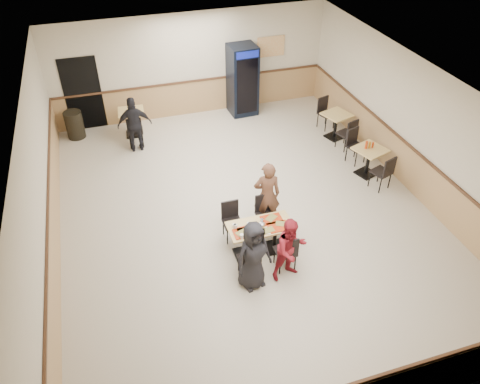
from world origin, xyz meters
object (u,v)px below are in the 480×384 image
object	(u,v)px
side_table_far	(336,122)
trash_bin	(75,125)
diner_woman_right	(291,249)
pepsi_cooler	(243,80)
back_table	(132,119)
main_table	(260,234)
diner_man_opposite	(267,195)
diner_woman_left	(253,256)
side_table_near	(369,157)
lone_diner	(135,125)

from	to	relation	value
side_table_far	trash_bin	world-z (taller)	trash_bin
diner_woman_right	pepsi_cooler	size ratio (longest dim) A/B	0.65
back_table	pepsi_cooler	bearing A→B (deg)	6.71
main_table	diner_man_opposite	bearing A→B (deg)	62.10
diner_woman_left	side_table_near	size ratio (longest dim) A/B	1.68
main_table	lone_diner	distance (m)	5.01
main_table	trash_bin	size ratio (longest dim) A/B	1.67
lone_diner	main_table	bearing A→B (deg)	112.64
lone_diner	side_table_far	distance (m)	5.42
diner_woman_left	lone_diner	distance (m)	5.61
diner_man_opposite	pepsi_cooler	size ratio (longest dim) A/B	0.75
side_table_near	back_table	bearing A→B (deg)	144.87
back_table	pepsi_cooler	world-z (taller)	pepsi_cooler
diner_woman_left	side_table_far	bearing A→B (deg)	34.54
main_table	diner_woman_right	world-z (taller)	diner_woman_right
side_table_near	lone_diner	bearing A→B (deg)	151.42
diner_woman_left	pepsi_cooler	distance (m)	6.94
side_table_near	pepsi_cooler	xyz separation A→B (m)	(-1.92, 4.09, 0.55)
side_table_far	side_table_near	bearing A→B (deg)	-91.92
diner_man_opposite	back_table	size ratio (longest dim) A/B	2.11
side_table_far	pepsi_cooler	xyz separation A→B (m)	(-1.99, 2.23, 0.55)
main_table	trash_bin	distance (m)	6.74
side_table_near	trash_bin	size ratio (longest dim) A/B	1.13
side_table_far	main_table	bearing A→B (deg)	-133.79
side_table_near	pepsi_cooler	distance (m)	4.56
lone_diner	side_table_far	xyz separation A→B (m)	(5.32, -1.00, -0.27)
diner_woman_left	side_table_far	distance (m)	5.92
pepsi_cooler	trash_bin	size ratio (longest dim) A/B	2.70
lone_diner	trash_bin	distance (m)	1.98
diner_man_opposite	side_table_far	world-z (taller)	diner_man_opposite
diner_woman_right	back_table	bearing A→B (deg)	98.30
diner_woman_left	lone_diner	xyz separation A→B (m)	(-1.41, 5.43, 0.03)
diner_woman_right	lone_diner	world-z (taller)	lone_diner
side_table_far	lone_diner	bearing A→B (deg)	169.35
diner_man_opposite	diner_woman_right	bearing A→B (deg)	96.73
diner_woman_right	pepsi_cooler	world-z (taller)	pepsi_cooler
pepsi_cooler	diner_man_opposite	bearing A→B (deg)	-104.90
back_table	pepsi_cooler	size ratio (longest dim) A/B	0.36
side_table_far	diner_woman_left	bearing A→B (deg)	-131.52
back_table	trash_bin	bearing A→B (deg)	167.25
back_table	diner_woman_right	bearing A→B (deg)	-71.20
main_table	diner_woman_right	xyz separation A→B (m)	(0.31, -0.78, 0.22)
back_table	trash_bin	size ratio (longest dim) A/B	0.97
diner_woman_right	side_table_near	distance (m)	4.05
main_table	trash_bin	xyz separation A→B (m)	(-3.37, 5.84, -0.07)
diner_woman_left	lone_diner	size ratio (longest dim) A/B	0.96
main_table	diner_man_opposite	distance (m)	0.93
lone_diner	side_table_near	size ratio (longest dim) A/B	1.76
main_table	back_table	size ratio (longest dim) A/B	1.73
main_table	diner_woman_left	xyz separation A→B (m)	(-0.41, -0.77, 0.27)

